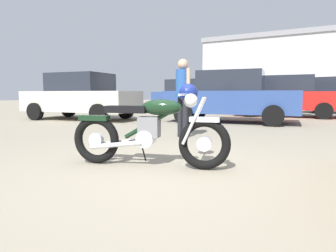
{
  "coord_description": "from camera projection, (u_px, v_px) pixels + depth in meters",
  "views": [
    {
      "loc": [
        1.42,
        -3.09,
        0.92
      ],
      "look_at": [
        -0.23,
        0.43,
        0.49
      ],
      "focal_mm": 30.9,
      "sensor_mm": 36.0,
      "label": 1
    }
  ],
  "objects": [
    {
      "name": "white_estate_far",
      "position": [
        231.0,
        97.0,
        9.49
      ],
      "size": [
        4.3,
        2.13,
        1.67
      ],
      "rotation": [
        0.0,
        0.0,
        3.21
      ],
      "color": "black",
      "rests_on": "ground_plane"
    },
    {
      "name": "blue_hatchback_right",
      "position": [
        81.0,
        97.0,
        10.53
      ],
      "size": [
        4.29,
        2.11,
        1.67
      ],
      "rotation": [
        0.0,
        0.0,
        3.2
      ],
      "color": "black",
      "rests_on": "ground_plane"
    },
    {
      "name": "silver_sedan_mid",
      "position": [
        286.0,
        96.0,
        11.93
      ],
      "size": [
        4.22,
        1.95,
        1.67
      ],
      "rotation": [
        0.0,
        0.0,
        0.01
      ],
      "color": "black",
      "rests_on": "ground_plane"
    },
    {
      "name": "industrial_building",
      "position": [
        296.0,
        71.0,
        33.58
      ],
      "size": [
        19.68,
        12.33,
        7.27
      ],
      "rotation": [
        0.0,
        0.0,
        -0.05
      ],
      "color": "#B2B2B7",
      "rests_on": "ground_plane"
    },
    {
      "name": "ground_plane",
      "position": [
        170.0,
        171.0,
        3.48
      ],
      "size": [
        80.0,
        80.0,
        0.0
      ],
      "primitive_type": "plane",
      "color": "gray"
    },
    {
      "name": "dark_sedan_left",
      "position": [
        196.0,
        94.0,
        15.94
      ],
      "size": [
        4.92,
        2.51,
        1.74
      ],
      "rotation": [
        0.0,
        0.0,
        2.99
      ],
      "color": "black",
      "rests_on": "ground_plane"
    },
    {
      "name": "bystander",
      "position": [
        183.0,
        90.0,
        6.12
      ],
      "size": [
        0.4,
        0.3,
        1.66
      ],
      "rotation": [
        0.0,
        0.0,
        1.02
      ],
      "color": "black",
      "rests_on": "ground_plane"
    },
    {
      "name": "vintage_motorcycle",
      "position": [
        152.0,
        128.0,
        3.68
      ],
      "size": [
        2.06,
        0.8,
        1.07
      ],
      "rotation": [
        0.0,
        0.0,
        0.21
      ],
      "color": "black",
      "rests_on": "ground_plane"
    }
  ]
}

